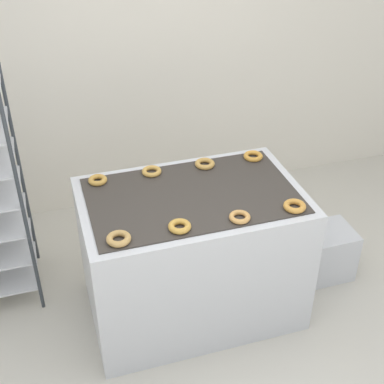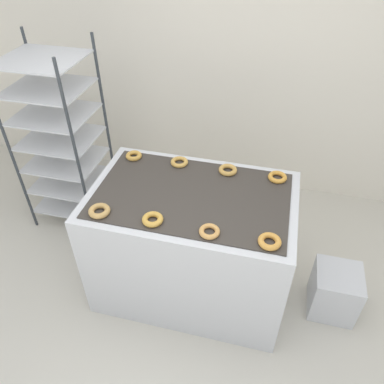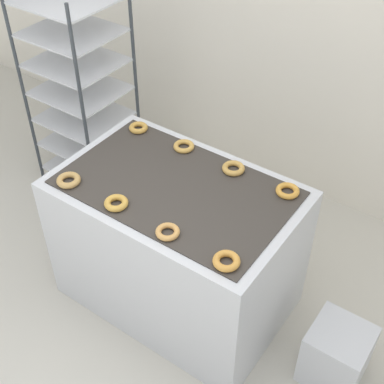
{
  "view_description": "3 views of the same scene",
  "coord_description": "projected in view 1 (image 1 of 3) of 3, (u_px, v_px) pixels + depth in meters",
  "views": [
    {
      "loc": [
        -0.78,
        -1.82,
        2.64
      ],
      "look_at": [
        0.0,
        0.67,
        0.93
      ],
      "focal_mm": 50.0,
      "sensor_mm": 36.0,
      "label": 1
    },
    {
      "loc": [
        0.44,
        -1.1,
        2.41
      ],
      "look_at": [
        0.0,
        0.67,
        0.93
      ],
      "focal_mm": 35.0,
      "sensor_mm": 36.0,
      "label": 2
    },
    {
      "loc": [
        1.32,
        -1.06,
        2.74
      ],
      "look_at": [
        0.0,
        0.82,
        0.76
      ],
      "focal_mm": 50.0,
      "sensor_mm": 36.0,
      "label": 3
    }
  ],
  "objects": [
    {
      "name": "donut_far_right",
      "position": [
        253.0,
        156.0,
        3.49
      ],
      "size": [
        0.13,
        0.13,
        0.03
      ],
      "primitive_type": "torus",
      "color": "gold",
      "rests_on": "fryer_machine"
    },
    {
      "name": "donut_near_left",
      "position": [
        119.0,
        239.0,
        2.76
      ],
      "size": [
        0.13,
        0.13,
        0.03
      ],
      "primitive_type": "torus",
      "color": "tan",
      "rests_on": "fryer_machine"
    },
    {
      "name": "donut_near_right",
      "position": [
        295.0,
        206.0,
        3.01
      ],
      "size": [
        0.13,
        0.13,
        0.03
      ],
      "primitive_type": "torus",
      "color": "gold",
      "rests_on": "fryer_machine"
    },
    {
      "name": "donut_far_midright",
      "position": [
        205.0,
        164.0,
        3.41
      ],
      "size": [
        0.13,
        0.13,
        0.03
      ],
      "primitive_type": "torus",
      "color": "#C09044",
      "rests_on": "fryer_machine"
    },
    {
      "name": "glaze_bin",
      "position": [
        328.0,
        252.0,
        3.82
      ],
      "size": [
        0.31,
        0.31,
        0.38
      ],
      "color": "silver",
      "rests_on": "ground_plane"
    },
    {
      "name": "donut_far_left",
      "position": [
        98.0,
        180.0,
        3.24
      ],
      "size": [
        0.11,
        0.11,
        0.03
      ],
      "primitive_type": "torus",
      "color": "gold",
      "rests_on": "fryer_machine"
    },
    {
      "name": "fryer_machine",
      "position": [
        192.0,
        254.0,
        3.39
      ],
      "size": [
        1.32,
        0.85,
        0.91
      ],
      "color": "silver",
      "rests_on": "ground_plane"
    },
    {
      "name": "donut_near_midleft",
      "position": [
        180.0,
        226.0,
        2.85
      ],
      "size": [
        0.12,
        0.12,
        0.03
      ],
      "primitive_type": "torus",
      "color": "gold",
      "rests_on": "fryer_machine"
    },
    {
      "name": "donut_near_midright",
      "position": [
        240.0,
        217.0,
        2.93
      ],
      "size": [
        0.12,
        0.12,
        0.03
      ],
      "primitive_type": "torus",
      "color": "tan",
      "rests_on": "fryer_machine"
    },
    {
      "name": "donut_far_midleft",
      "position": [
        152.0,
        171.0,
        3.33
      ],
      "size": [
        0.12,
        0.12,
        0.03
      ],
      "primitive_type": "torus",
      "color": "gold",
      "rests_on": "fryer_machine"
    },
    {
      "name": "wall_back",
      "position": [
        135.0,
        38.0,
        4.02
      ],
      "size": [
        8.0,
        0.05,
        2.8
      ],
      "color": "silver",
      "rests_on": "ground_plane"
    }
  ]
}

